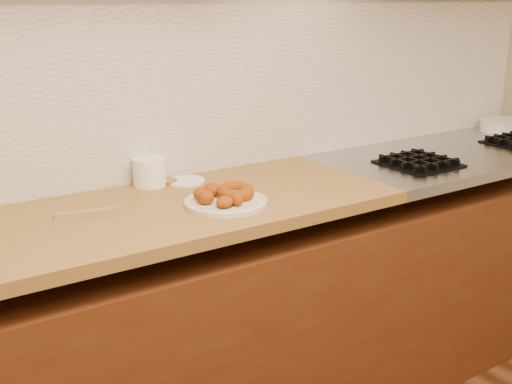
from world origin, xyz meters
TOP-DOWN VIEW (x-y plane):
  - wall_back at (0.00, 2.00)m, footprint 4.00×0.02m
  - base_cabinet at (0.00, 1.69)m, footprint 3.60×0.60m
  - butcher_block at (-0.65, 1.69)m, footprint 2.30×0.62m
  - stovetop at (1.15, 1.69)m, footprint 1.30×0.62m
  - backsplash at (0.00, 1.99)m, footprint 3.60×0.02m
  - burner_grates at (1.13, 1.61)m, footprint 0.91×0.26m
  - donut_plate at (-0.08, 1.59)m, footprint 0.26×0.26m
  - ring_donut at (-0.04, 1.60)m, footprint 0.13×0.13m
  - fried_dough_chunks at (-0.12, 1.60)m, footprint 0.13×0.20m
  - plastic_tub at (-0.19, 1.92)m, footprint 0.12×0.12m
  - tub_lid at (-0.07, 1.89)m, footprint 0.15×0.15m
  - brass_jar_lid at (-0.13, 1.91)m, footprint 0.10×0.10m
  - wooden_utensil at (-0.48, 1.74)m, footprint 0.19×0.06m
  - plate_stack at (1.65, 1.83)m, footprint 0.25×0.25m

SIDE VIEW (x-z plane):
  - base_cabinet at x=0.00m, z-range 0.00..0.77m
  - butcher_block at x=-0.65m, z-range 0.86..0.90m
  - stovetop at x=1.15m, z-range 0.86..0.90m
  - tub_lid at x=-0.07m, z-range 0.90..0.91m
  - brass_jar_lid at x=-0.13m, z-range 0.90..0.91m
  - wooden_utensil at x=-0.48m, z-range 0.90..0.91m
  - donut_plate at x=-0.08m, z-range 0.90..0.91m
  - burner_grates at x=1.13m, z-range 0.90..0.93m
  - plate_stack at x=1.65m, z-range 0.90..0.95m
  - fried_dough_chunks at x=-0.12m, z-range 0.91..0.96m
  - ring_donut at x=-0.04m, z-range 0.91..0.96m
  - plastic_tub at x=-0.19m, z-range 0.90..1.00m
  - backsplash at x=0.00m, z-range 0.90..1.50m
  - wall_back at x=0.00m, z-range 0.00..2.70m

